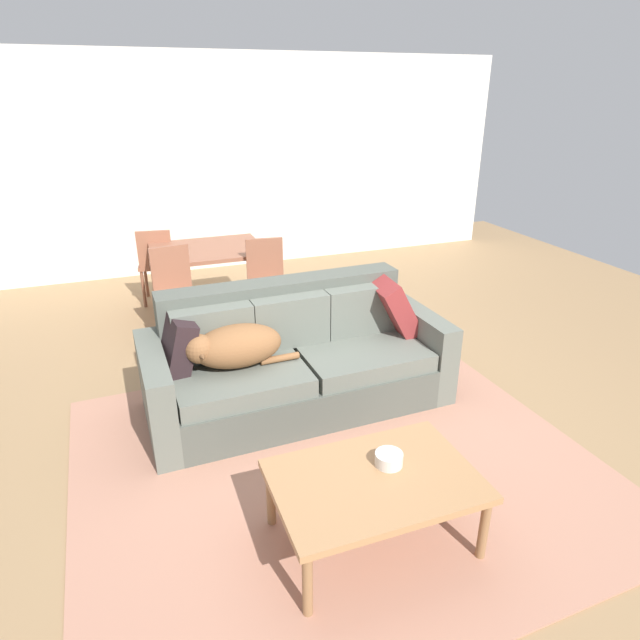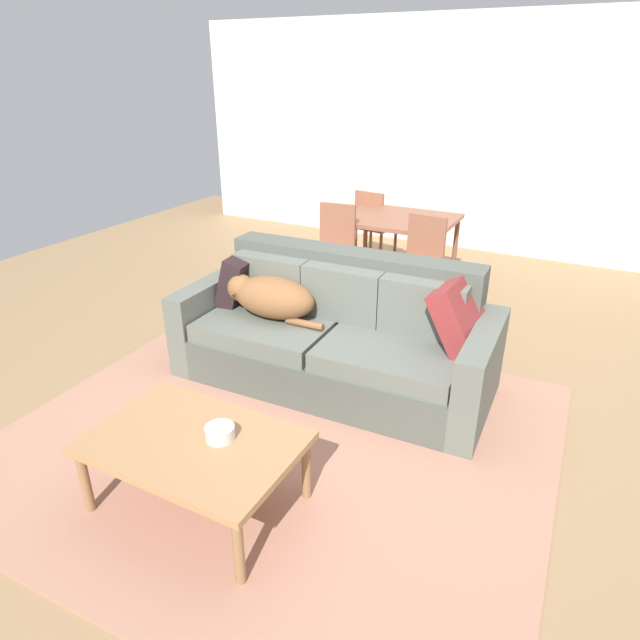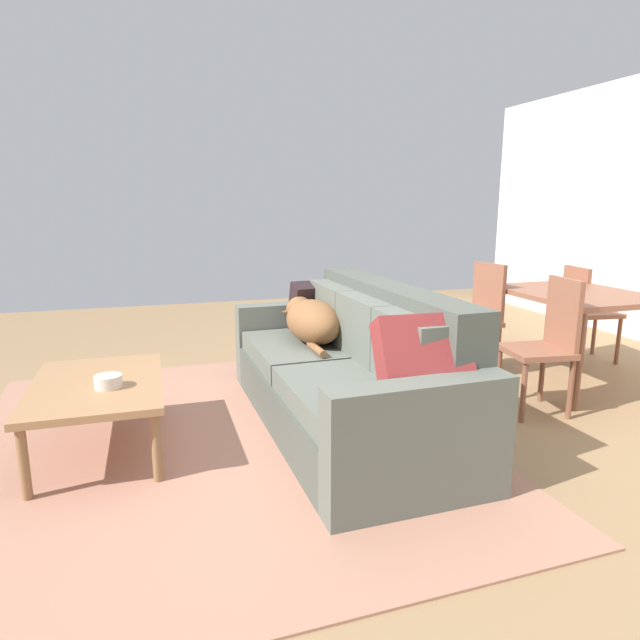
{
  "view_description": "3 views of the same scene",
  "coord_description": "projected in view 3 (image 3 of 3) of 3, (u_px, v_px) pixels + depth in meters",
  "views": [
    {
      "loc": [
        -1.32,
        -3.24,
        2.27
      ],
      "look_at": [
        -0.02,
        0.23,
        0.68
      ],
      "focal_mm": 30.42,
      "sensor_mm": 36.0,
      "label": 1
    },
    {
      "loc": [
        1.34,
        -2.94,
        2.13
      ],
      "look_at": [
        -0.19,
        -0.02,
        0.6
      ],
      "focal_mm": 30.76,
      "sensor_mm": 36.0,
      "label": 2
    },
    {
      "loc": [
        2.95,
        -0.9,
        1.43
      ],
      "look_at": [
        -0.32,
        0.1,
        0.69
      ],
      "focal_mm": 30.74,
      "sensor_mm": 36.0,
      "label": 3
    }
  ],
  "objects": [
    {
      "name": "dining_chair_near_left",
      "position": [
        477.0,
        314.0,
        4.55
      ],
      "size": [
        0.44,
        0.44,
        0.94
      ],
      "rotation": [
        0.0,
        0.0,
        0.12
      ],
      "color": "#935941",
      "rests_on": "ground"
    },
    {
      "name": "ground_plane",
      "position": [
        319.0,
        443.0,
        3.32
      ],
      "size": [
        10.0,
        10.0,
        0.0
      ],
      "primitive_type": "plane",
      "color": "#987650"
    },
    {
      "name": "throw_pillow_by_right_arm",
      "position": [
        425.0,
        363.0,
        2.67
      ],
      "size": [
        0.38,
        0.48,
        0.48
      ],
      "primitive_type": "cube",
      "rotation": [
        0.0,
        -0.5,
        -0.06
      ],
      "color": "maroon",
      "rests_on": "couch"
    },
    {
      "name": "dining_chair_near_right",
      "position": [
        547.0,
        340.0,
        3.73
      ],
      "size": [
        0.45,
        0.45,
        0.93
      ],
      "rotation": [
        0.0,
        0.0,
        -0.13
      ],
      "color": "#935941",
      "rests_on": "ground"
    },
    {
      "name": "throw_pillow_by_left_arm",
      "position": [
        315.0,
        307.0,
        4.26
      ],
      "size": [
        0.3,
        0.42,
        0.42
      ],
      "primitive_type": "cube",
      "rotation": [
        0.0,
        0.27,
        0.12
      ],
      "color": "black",
      "rests_on": "couch"
    },
    {
      "name": "dining_chair_far_left",
      "position": [
        585.0,
        308.0,
        4.95
      ],
      "size": [
        0.46,
        0.46,
        0.86
      ],
      "rotation": [
        0.0,
        0.0,
        2.99
      ],
      "color": "#935941",
      "rests_on": "ground"
    },
    {
      "name": "dining_table",
      "position": [
        576.0,
        301.0,
        4.3
      ],
      "size": [
        1.13,
        0.91,
        0.74
      ],
      "color": "#935941",
      "rests_on": "ground"
    },
    {
      "name": "dog_on_left_cushion",
      "position": [
        311.0,
        320.0,
        3.88
      ],
      "size": [
        0.8,
        0.37,
        0.3
      ],
      "rotation": [
        0.0,
        0.0,
        0.03
      ],
      "color": "brown",
      "rests_on": "couch"
    },
    {
      "name": "area_rug",
      "position": [
        220.0,
        440.0,
        3.34
      ],
      "size": [
        3.34,
        2.97,
        0.01
      ],
      "primitive_type": "cube",
      "rotation": [
        0.0,
        0.0,
        0.03
      ],
      "color": "#AE7861",
      "rests_on": "ground"
    },
    {
      "name": "couch",
      "position": [
        350.0,
        374.0,
        3.52
      ],
      "size": [
        2.27,
        0.99,
        0.91
      ],
      "rotation": [
        0.0,
        0.0,
        0.03
      ],
      "color": "#4E524A",
      "rests_on": "ground"
    },
    {
      "name": "bowl_on_coffee_table",
      "position": [
        108.0,
        381.0,
        3.03
      ],
      "size": [
        0.15,
        0.15,
        0.07
      ],
      "primitive_type": "cylinder",
      "color": "silver",
      "rests_on": "coffee_table"
    },
    {
      "name": "coffee_table",
      "position": [
        97.0,
        390.0,
        3.13
      ],
      "size": [
        1.06,
        0.71,
        0.42
      ],
      "color": "#AA7A4E",
      "rests_on": "ground"
    }
  ]
}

